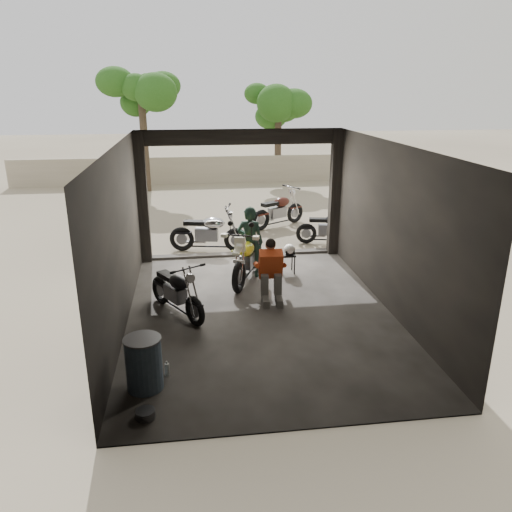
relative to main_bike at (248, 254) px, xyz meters
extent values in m
plane|color=#7A6D56|center=(0.03, -1.75, -0.62)|extent=(80.00, 80.00, 0.00)
cube|color=#2D2B28|center=(0.03, -1.75, -0.61)|extent=(5.00, 7.00, 0.02)
plane|color=black|center=(0.03, -1.75, 2.58)|extent=(7.00, 7.00, 0.00)
cube|color=black|center=(0.03, -5.25, 0.98)|extent=(5.00, 0.02, 3.20)
cube|color=black|center=(-2.47, -1.75, 0.98)|extent=(0.02, 7.00, 3.20)
cube|color=black|center=(2.53, -1.75, 0.98)|extent=(0.02, 7.00, 3.20)
cube|color=black|center=(-2.35, 1.63, 0.98)|extent=(0.24, 0.24, 3.20)
cube|color=black|center=(2.41, 1.63, 0.98)|extent=(0.24, 0.24, 3.20)
cube|color=black|center=(0.03, 1.67, 2.40)|extent=(5.00, 0.16, 0.36)
cube|color=#2D2B28|center=(0.03, 1.75, -0.58)|extent=(5.00, 0.25, 0.08)
cube|color=gray|center=(0.03, 12.25, -0.02)|extent=(18.00, 0.30, 1.20)
cylinder|color=#382B1E|center=(-2.97, 10.75, 1.17)|extent=(0.30, 0.30, 3.58)
ellipsoid|color=#1E4C14|center=(-2.97, 10.75, 3.41)|extent=(2.20, 2.20, 3.14)
cylinder|color=#382B1E|center=(2.83, 12.25, 0.98)|extent=(0.30, 0.30, 3.20)
ellipsoid|color=#1E4C14|center=(2.83, 12.25, 2.98)|extent=(2.20, 2.20, 2.80)
imported|color=black|center=(0.08, 0.26, 0.20)|extent=(0.70, 0.58, 1.65)
cube|color=black|center=(0.97, 0.35, -0.17)|extent=(0.34, 0.34, 0.04)
cylinder|color=black|center=(0.83, 0.20, -0.39)|extent=(0.03, 0.03, 0.46)
cylinder|color=black|center=(1.11, 0.20, -0.39)|extent=(0.03, 0.03, 0.46)
cylinder|color=black|center=(0.83, 0.49, -0.39)|extent=(0.03, 0.03, 0.46)
cylinder|color=black|center=(1.11, 0.49, -0.39)|extent=(0.03, 0.03, 0.46)
ellipsoid|color=white|center=(1.00, 0.29, -0.02)|extent=(0.32, 0.33, 0.25)
cylinder|color=#3E5469|center=(-1.97, -4.04, -0.22)|extent=(0.62, 0.62, 0.80)
cylinder|color=black|center=(3.74, 3.13, 0.40)|extent=(0.08, 0.08, 2.05)
cylinder|color=white|center=(3.74, 3.11, 1.24)|extent=(0.75, 0.03, 0.75)
camera|label=1|loc=(-1.21, -10.42, 3.53)|focal=35.00mm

